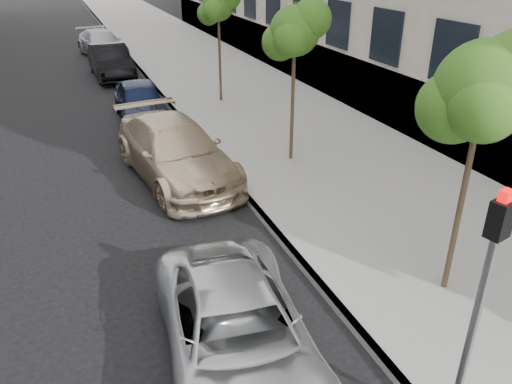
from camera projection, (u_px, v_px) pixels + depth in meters
sidewalk at (188, 56)px, 28.15m from camera, size 6.40×72.00×0.14m
curb at (132, 60)px, 27.12m from camera, size 0.15×72.00×0.14m
tree_near at (486, 90)px, 7.43m from camera, size 1.82×1.62×4.49m
tree_mid at (296, 31)px, 12.86m from camera, size 1.66×1.46×4.37m
tree_far at (219, 5)px, 18.27m from camera, size 1.54×1.34×4.32m
signal_pole at (482, 293)px, 5.51m from camera, size 0.28×0.24×3.34m
minivan at (237, 334)px, 7.21m from camera, size 2.60×4.71×1.25m
suv at (176, 151)px, 13.23m from camera, size 2.79×5.52×1.53m
sedan_blue at (141, 101)px, 17.67m from camera, size 1.81×4.17×1.40m
sedan_black at (111, 61)px, 23.55m from camera, size 1.78×4.62×1.50m
sedan_rear at (102, 44)px, 28.06m from camera, size 2.69×5.13×1.42m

